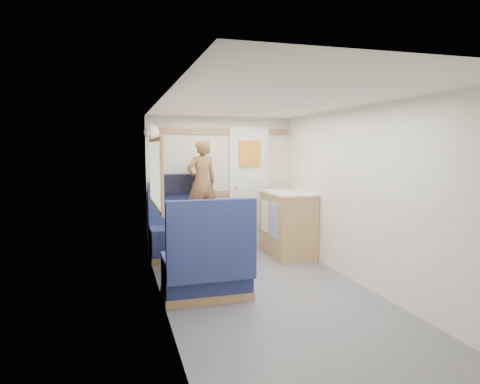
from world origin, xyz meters
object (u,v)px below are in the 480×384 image
object	(u,v)px
orange_fruit	(211,211)
cheese_block	(196,215)
wine_glass	(188,208)
beer_glass	(201,211)
bench_far	(182,236)
tumbler_mid	(181,208)
galley_counter	(287,223)
dome_light	(152,132)
pepper_grinder	(194,212)
dinette_table	(192,229)
tumbler_left	(176,216)
tray	(200,216)
bread_loaf	(203,209)
duffel_bag	(178,183)
person	(202,183)
bench_near	(207,270)
tumbler_right	(191,210)

from	to	relation	value
orange_fruit	cheese_block	bearing A→B (deg)	-163.40
wine_glass	beer_glass	world-z (taller)	wine_glass
bench_far	tumbler_mid	distance (m)	0.69
galley_counter	tumbler_mid	distance (m)	1.59
dome_light	pepper_grinder	distance (m)	1.36
dinette_table	wine_glass	xyz separation A→B (m)	(-0.08, -0.14, 0.28)
tumbler_left	pepper_grinder	bearing A→B (deg)	41.76
tumbler_left	beer_glass	bearing A→B (deg)	42.31
galley_counter	tray	distance (m)	1.56
bench_far	bread_loaf	world-z (taller)	bench_far
dome_light	wine_glass	world-z (taller)	dome_light
duffel_bag	orange_fruit	bearing A→B (deg)	-92.36
person	duffel_bag	distance (m)	0.42
bench_far	beer_glass	size ratio (longest dim) A/B	11.14
dome_light	dinette_table	bearing A→B (deg)	-65.35
bench_near	cheese_block	distance (m)	0.88
dinette_table	galley_counter	bearing A→B (deg)	20.54
galley_counter	tumbler_mid	world-z (taller)	galley_counter
galley_counter	wine_glass	distance (m)	1.73
tray	cheese_block	distance (m)	0.06
bench_near	tray	world-z (taller)	bench_near
bread_loaf	wine_glass	bearing A→B (deg)	-128.09
dome_light	wine_glass	distance (m)	1.38
beer_glass	dinette_table	bearing A→B (deg)	-139.93
dinette_table	dome_light	distance (m)	1.51
bench_far	person	distance (m)	0.81
wine_glass	bench_far	bearing A→B (deg)	85.73
person	tumbler_left	size ratio (longest dim) A/B	11.64
dinette_table	beer_glass	size ratio (longest dim) A/B	9.76
duffel_bag	pepper_grinder	xyz separation A→B (m)	(0.02, -1.12, -0.26)
cheese_block	pepper_grinder	world-z (taller)	pepper_grinder
cheese_block	orange_fruit	bearing A→B (deg)	16.60
person	tumbler_left	xyz separation A→B (m)	(-0.51, -1.03, -0.28)
bread_loaf	cheese_block	bearing A→B (deg)	-117.20
duffel_bag	tumbler_right	bearing A→B (deg)	-102.65
bench_near	tumbler_mid	xyz separation A→B (m)	(-0.08, 1.23, 0.47)
dinette_table	bench_near	world-z (taller)	bench_near
cheese_block	tumbler_right	distance (m)	0.28
tumbler_right	pepper_grinder	world-z (taller)	tumbler_right
dome_light	galley_counter	world-z (taller)	dome_light
dome_light	tumbler_right	bearing A→B (deg)	-59.73
dinette_table	bread_loaf	world-z (taller)	bread_loaf
bench_near	orange_fruit	world-z (taller)	bench_near
bench_far	cheese_block	xyz separation A→B (m)	(0.02, -0.98, 0.45)
tray	cheese_block	world-z (taller)	cheese_block
dinette_table	tumbler_right	world-z (taller)	tumbler_right
cheese_block	tumbler_right	size ratio (longest dim) A/B	0.91
pepper_grinder	bread_loaf	distance (m)	0.23
dinette_table	orange_fruit	distance (m)	0.31
tumbler_left	pepper_grinder	xyz separation A→B (m)	(0.25, 0.22, 0.00)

